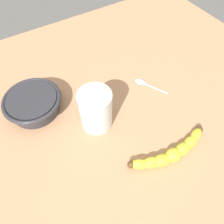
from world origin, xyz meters
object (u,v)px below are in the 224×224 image
object	(u,v)px
smoothie_glass	(96,111)
teaspoon	(142,83)
banana	(171,152)
ceramic_bowl	(33,103)

from	to	relation	value
smoothie_glass	teaspoon	distance (cm)	20.53
banana	ceramic_bowl	world-z (taller)	ceramic_bowl
banana	ceramic_bowl	size ratio (longest dim) A/B	1.39
ceramic_bowl	teaspoon	size ratio (longest dim) A/B	1.52
smoothie_glass	teaspoon	xyz separation A→B (cm)	(-19.25, -5.13, -4.97)
banana	smoothie_glass	size ratio (longest dim) A/B	1.93
smoothie_glass	ceramic_bowl	bearing A→B (deg)	-45.16
banana	ceramic_bowl	bearing A→B (deg)	131.43
smoothie_glass	teaspoon	bearing A→B (deg)	-165.07
smoothie_glass	banana	bearing A→B (deg)	120.84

